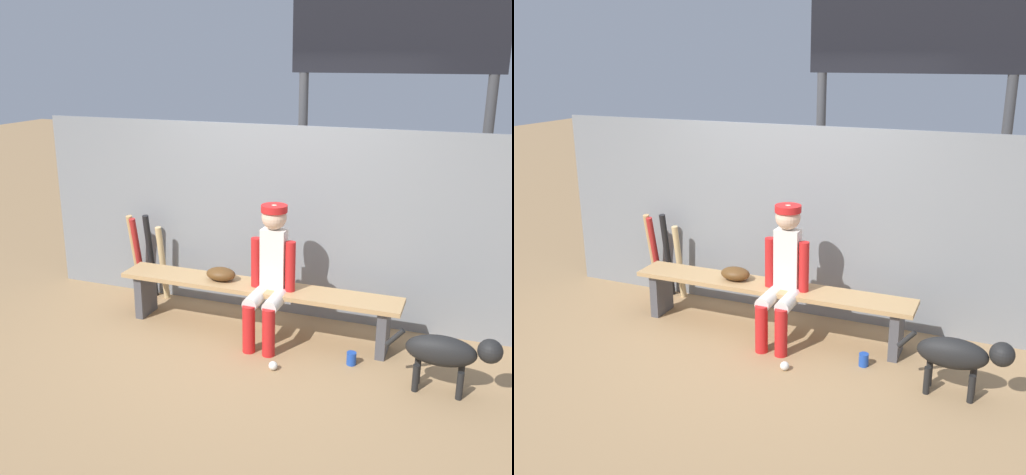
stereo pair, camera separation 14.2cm
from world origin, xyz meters
TOP-DOWN VIEW (x-y plane):
  - ground_plane at (0.00, 0.00)m, footprint 30.00×30.00m
  - chainlink_fence at (0.00, 0.53)m, footprint 5.02×0.03m
  - dugout_bench at (0.00, 0.00)m, footprint 2.62×0.36m
  - player_seated at (0.17, -0.11)m, footprint 0.41×0.55m
  - baseball_glove at (-0.35, 0.00)m, footprint 0.28×0.20m
  - bat_wood_natural at (-1.18, 0.38)m, footprint 0.09×0.17m
  - bat_aluminum_black at (-1.32, 0.39)m, footprint 0.08×0.18m
  - bat_aluminum_red at (-1.46, 0.37)m, footprint 0.07×0.23m
  - bat_wood_tan at (-1.50, 0.38)m, footprint 0.08×0.22m
  - baseball at (0.38, -0.60)m, footprint 0.07×0.07m
  - cup_on_ground at (0.95, -0.29)m, footprint 0.08×0.08m
  - cup_on_bench at (-0.00, 0.07)m, footprint 0.08×0.08m
  - scoreboard at (0.95, 1.55)m, footprint 2.38×0.27m
  - dog at (1.71, -0.45)m, footprint 0.84×0.20m

SIDE VIEW (x-z plane):
  - ground_plane at x=0.00m, z-range 0.00..0.00m
  - baseball at x=0.38m, z-range 0.00..0.07m
  - cup_on_ground at x=0.95m, z-range 0.00..0.11m
  - dog at x=1.71m, z-range 0.09..0.58m
  - dugout_bench at x=0.00m, z-range 0.13..0.60m
  - bat_wood_natural at x=-1.18m, z-range 0.00..0.80m
  - bat_aluminum_red at x=-1.46m, z-range 0.00..0.88m
  - bat_wood_tan at x=-1.50m, z-range 0.00..0.90m
  - bat_aluminum_black at x=-1.32m, z-range 0.00..0.91m
  - cup_on_bench at x=0.00m, z-range 0.47..0.58m
  - baseball_glove at x=-0.35m, z-range 0.47..0.59m
  - player_seated at x=0.17m, z-range 0.05..1.28m
  - chainlink_fence at x=0.00m, z-range 0.00..1.85m
  - scoreboard at x=0.95m, z-range 0.68..3.99m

